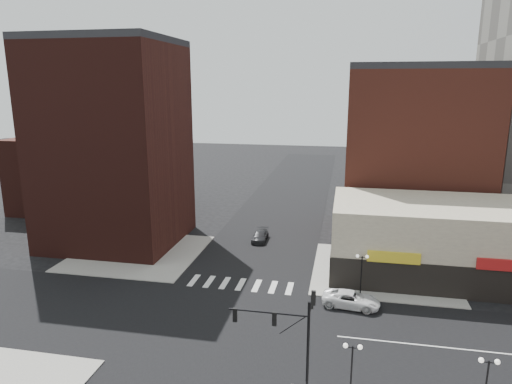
# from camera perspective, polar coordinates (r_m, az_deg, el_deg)

# --- Properties ---
(ground) EXTENTS (240.00, 240.00, 0.00)m
(ground) POSITION_cam_1_polar(r_m,az_deg,el_deg) (41.20, -4.49, -16.16)
(ground) COLOR black
(ground) RESTS_ON ground
(road_ew) EXTENTS (200.00, 14.00, 0.02)m
(road_ew) POSITION_cam_1_polar(r_m,az_deg,el_deg) (41.20, -4.49, -16.15)
(road_ew) COLOR black
(road_ew) RESTS_ON ground
(road_ns) EXTENTS (14.00, 200.00, 0.02)m
(road_ns) POSITION_cam_1_polar(r_m,az_deg,el_deg) (41.20, -4.49, -16.15)
(road_ns) COLOR black
(road_ns) RESTS_ON ground
(sidewalk_nw) EXTENTS (15.00, 15.00, 0.12)m
(sidewalk_nw) POSITION_cam_1_polar(r_m,az_deg,el_deg) (58.36, -14.48, -7.37)
(sidewalk_nw) COLOR gray
(sidewalk_nw) RESTS_ON ground
(sidewalk_ne) EXTENTS (15.00, 15.00, 0.12)m
(sidewalk_ne) POSITION_cam_1_polar(r_m,az_deg,el_deg) (53.13, 15.45, -9.53)
(sidewalk_ne) COLOR gray
(sidewalk_ne) RESTS_ON ground
(building_nw) EXTENTS (16.00, 15.00, 25.00)m
(building_nw) POSITION_cam_1_polar(r_m,az_deg,el_deg) (60.89, -17.37, 5.40)
(building_nw) COLOR #361511
(building_nw) RESTS_ON ground
(building_nw_low) EXTENTS (20.00, 18.00, 12.00)m
(building_nw_low) POSITION_cam_1_polar(r_m,az_deg,el_deg) (81.59, -19.95, 2.45)
(building_nw_low) COLOR #361511
(building_nw_low) RESTS_ON ground
(building_ne_midrise) EXTENTS (18.00, 15.00, 22.00)m
(building_ne_midrise) POSITION_cam_1_polar(r_m,az_deg,el_deg) (65.23, 19.13, 4.42)
(building_ne_midrise) COLOR maroon
(building_ne_midrise) RESTS_ON ground
(building_ne_row) EXTENTS (24.20, 12.20, 8.00)m
(building_ne_row) POSITION_cam_1_polar(r_m,az_deg,el_deg) (53.41, 22.64, -6.25)
(building_ne_row) COLOR beige
(building_ne_row) RESTS_ON ground
(traffic_signal) EXTENTS (5.59, 3.09, 7.77)m
(traffic_signal) POSITION_cam_1_polar(r_m,az_deg,el_deg) (30.82, 4.77, -16.45)
(traffic_signal) COLOR black
(traffic_signal) RESTS_ON ground
(street_lamp_se_a) EXTENTS (1.22, 0.32, 4.16)m
(street_lamp_se_a) POSITION_cam_1_polar(r_m,az_deg,el_deg) (31.43, 11.93, -19.64)
(street_lamp_se_a) COLOR black
(street_lamp_se_a) RESTS_ON sidewalk_se
(street_lamp_se_b) EXTENTS (1.22, 0.32, 4.16)m
(street_lamp_se_b) POSITION_cam_1_polar(r_m,az_deg,el_deg) (32.66, 26.97, -19.54)
(street_lamp_se_b) COLOR black
(street_lamp_se_b) RESTS_ON sidewalk_se
(street_lamp_ne) EXTENTS (1.22, 0.32, 4.16)m
(street_lamp_ne) POSITION_cam_1_polar(r_m,az_deg,el_deg) (45.75, 13.09, -8.80)
(street_lamp_ne) COLOR black
(street_lamp_ne) RESTS_ON sidewalk_ne
(white_suv) EXTENTS (5.55, 3.04, 1.47)m
(white_suv) POSITION_cam_1_polar(r_m,az_deg,el_deg) (44.50, 11.80, -12.99)
(white_suv) COLOR white
(white_suv) RESTS_ON ground
(dark_sedan_north) EXTENTS (1.92, 4.55, 1.31)m
(dark_sedan_north) POSITION_cam_1_polar(r_m,az_deg,el_deg) (60.74, 0.52, -5.51)
(dark_sedan_north) COLOR black
(dark_sedan_north) RESTS_ON ground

